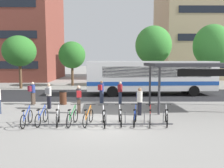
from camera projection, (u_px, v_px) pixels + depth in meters
ground at (102, 125)px, 11.67m from camera, size 200.00×200.00×0.00m
bus_lane_asphalt at (106, 95)px, 21.61m from camera, size 80.00×7.20×0.01m
city_bus at (150, 76)px, 21.45m from camera, size 12.10×2.97×3.20m
bike_rack at (96, 123)px, 11.69m from camera, size 7.95×0.15×0.70m
parked_bicycle_blue_0 at (27, 118)px, 11.51m from camera, size 0.52×1.72×0.99m
parked_bicycle_blue_1 at (42, 117)px, 11.71m from camera, size 0.52×1.72×0.99m
parked_bicycle_white_2 at (58, 117)px, 11.72m from camera, size 0.52×1.71×0.99m
parked_bicycle_green_3 at (72, 118)px, 11.66m from camera, size 0.52×1.70×0.99m
parked_bicycle_orange_4 at (88, 118)px, 11.68m from camera, size 0.56×1.69×0.99m
parked_bicycle_white_5 at (104, 118)px, 11.55m from camera, size 0.52×1.72×0.99m
parked_bicycle_white_6 at (120, 117)px, 11.71m from camera, size 0.52×1.72×0.99m
parked_bicycle_blue_7 at (135, 117)px, 11.70m from camera, size 0.53×1.70×0.99m
parked_bicycle_red_8 at (150, 118)px, 11.62m from camera, size 0.53×1.70×0.99m
parked_bicycle_white_9 at (166, 117)px, 11.70m from camera, size 0.52×1.70×0.99m
transit_shelter at (198, 66)px, 14.97m from camera, size 6.80×3.61×3.13m
commuter_navy_pack_0 at (139, 99)px, 13.70m from camera, size 0.36×0.54×1.68m
commuter_grey_pack_1 at (49, 94)px, 15.38m from camera, size 0.37×0.55×1.76m
commuter_red_pack_2 at (101, 90)px, 17.37m from camera, size 0.50×0.60×1.74m
commuter_maroon_pack_3 at (120, 91)px, 17.21m from camera, size 0.39×0.56×1.70m
commuter_maroon_pack_5 at (32, 91)px, 16.93m from camera, size 0.57×0.60×1.70m
commuter_red_pack_6 at (79, 97)px, 14.11m from camera, size 0.41×0.57×1.76m
trash_bin at (63, 98)px, 16.95m from camera, size 0.55×0.55×1.03m
street_tree_0 at (19, 51)px, 25.68m from camera, size 3.75×3.75×6.06m
street_tree_1 at (153, 45)px, 28.92m from camera, size 4.63×4.63×7.64m
street_tree_2 at (72, 55)px, 28.62m from camera, size 3.39×3.39×5.63m
street_tree_3 at (212, 46)px, 26.05m from camera, size 4.26×4.26×7.39m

